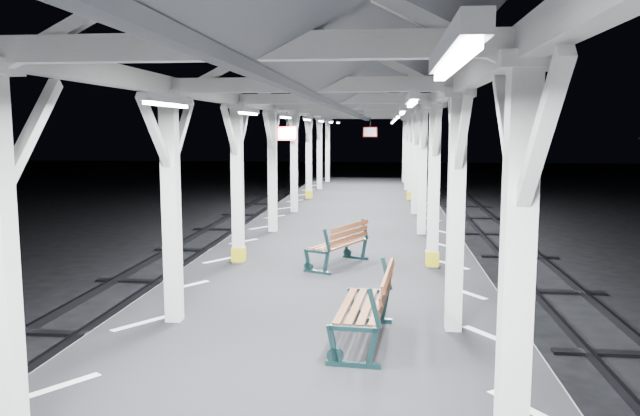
# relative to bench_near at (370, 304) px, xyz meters

# --- Properties ---
(ground) EXTENTS (120.00, 120.00, 0.00)m
(ground) POSITION_rel_bench_near_xyz_m (-0.87, 2.66, -1.52)
(ground) COLOR black
(ground) RESTS_ON ground
(platform) EXTENTS (6.00, 50.00, 1.00)m
(platform) POSITION_rel_bench_near_xyz_m (-0.87, 2.66, -1.02)
(platform) COLOR black
(platform) RESTS_ON ground
(hazard_stripes_left) EXTENTS (1.00, 48.00, 0.01)m
(hazard_stripes_left) POSITION_rel_bench_near_xyz_m (-3.32, 2.66, -0.52)
(hazard_stripes_left) COLOR silver
(hazard_stripes_left) RESTS_ON platform
(hazard_stripes_right) EXTENTS (1.00, 48.00, 0.01)m
(hazard_stripes_right) POSITION_rel_bench_near_xyz_m (1.58, 2.66, -0.52)
(hazard_stripes_right) COLOR silver
(hazard_stripes_right) RESTS_ON platform
(track_left) EXTENTS (2.20, 60.00, 0.16)m
(track_left) POSITION_rel_bench_near_xyz_m (-5.87, 2.66, -1.44)
(track_left) COLOR #2D2D33
(track_left) RESTS_ON ground
(track_right) EXTENTS (2.20, 60.00, 0.16)m
(track_right) POSITION_rel_bench_near_xyz_m (4.13, 2.66, -1.44)
(track_right) COLOR #2D2D33
(track_right) RESTS_ON ground
(canopy) EXTENTS (5.40, 49.00, 4.65)m
(canopy) POSITION_rel_bench_near_xyz_m (-0.87, 2.64, 3.04)
(canopy) COLOR silver
(canopy) RESTS_ON platform
(bench_near) EXTENTS (0.82, 1.86, 0.98)m
(bench_near) POSITION_rel_bench_near_xyz_m (0.00, 0.00, 0.00)
(bench_near) COLOR #142F30
(bench_near) RESTS_ON platform
(bench_mid) EXTENTS (1.24, 1.75, 0.90)m
(bench_mid) POSITION_rel_bench_near_xyz_m (-0.70, 4.52, -0.05)
(bench_mid) COLOR #142F30
(bench_mid) RESTS_ON platform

